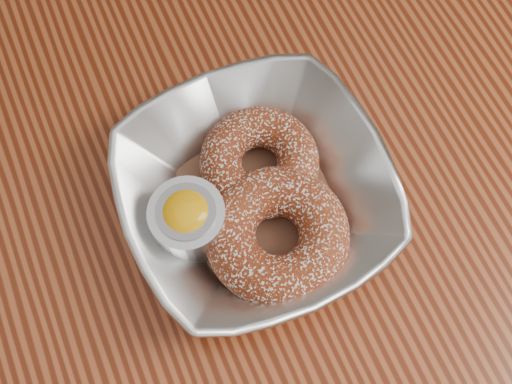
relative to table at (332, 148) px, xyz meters
name	(u,v)px	position (x,y,z in m)	size (l,w,h in m)	color
ground_plane	(295,280)	(0.00, 0.00, -0.65)	(4.00, 4.00, 0.00)	#565659
table	(332,148)	(0.00, 0.00, 0.00)	(1.20, 0.80, 0.75)	maroon
serving_bowl	(256,194)	(-0.11, -0.06, 0.13)	(0.22, 0.22, 0.05)	silver
parchment	(256,201)	(-0.11, -0.06, 0.11)	(0.14, 0.14, 0.00)	brown
donut_back	(259,162)	(-0.10, -0.03, 0.13)	(0.10, 0.10, 0.03)	maroon
donut_front	(277,235)	(-0.11, -0.10, 0.13)	(0.11, 0.11, 0.04)	maroon
ramekin	(189,220)	(-0.17, -0.06, 0.13)	(0.06, 0.06, 0.06)	silver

